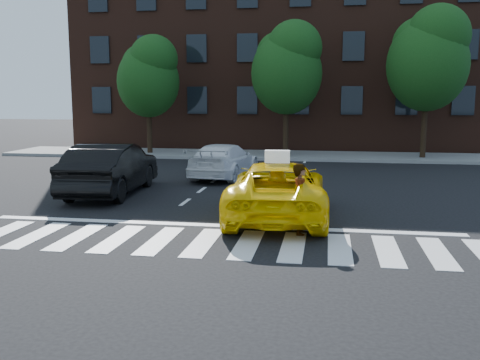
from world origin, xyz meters
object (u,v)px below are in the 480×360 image
object	(u,v)px
tree_left	(149,74)
dog	(231,224)
taxi	(278,190)
woman	(301,199)
tree_mid	(287,65)
white_suv	(224,161)
black_sedan	(111,169)
tree_right	(428,55)

from	to	relation	value
tree_left	dog	world-z (taller)	tree_left
taxi	woman	world-z (taller)	woman
tree_left	taxi	bearing A→B (deg)	-59.46
tree_mid	white_suv	world-z (taller)	tree_mid
black_sedan	dog	world-z (taller)	black_sedan
black_sedan	white_suv	xyz separation A→B (m)	(2.99, 4.28, -0.17)
tree_left	taxi	size ratio (longest dim) A/B	1.20
white_suv	tree_left	bearing A→B (deg)	-45.85
white_suv	dog	xyz separation A→B (m)	(1.84, -8.58, -0.49)
white_suv	black_sedan	bearing A→B (deg)	61.95
woman	taxi	bearing A→B (deg)	17.26
tree_mid	taxi	xyz separation A→B (m)	(0.87, -14.18, -4.10)
tree_mid	tree_left	bearing A→B (deg)	180.00
dog	woman	bearing A→B (deg)	-8.80
tree_left	white_suv	world-z (taller)	tree_left
tree_mid	black_sedan	distance (m)	13.23
tree_left	tree_mid	world-z (taller)	tree_mid
tree_left	black_sedan	distance (m)	12.42
taxi	tree_right	bearing A→B (deg)	-116.45
tree_left	black_sedan	world-z (taller)	tree_left
tree_mid	white_suv	bearing A→B (deg)	-104.79
tree_left	white_suv	distance (m)	9.94
black_sedan	woman	xyz separation A→B (m)	(6.49, -4.29, -0.01)
tree_left	taxi	xyz separation A→B (m)	(8.37, -14.18, -3.68)
tree_right	dog	size ratio (longest dim) A/B	13.30
tree_right	taxi	world-z (taller)	tree_right
white_suv	tree_mid	bearing A→B (deg)	-97.87
dog	tree_left	bearing A→B (deg)	105.92
tree_mid	taxi	bearing A→B (deg)	-86.50
taxi	woman	xyz separation A→B (m)	(0.70, -1.72, 0.09)
tree_mid	tree_right	distance (m)	7.01
woman	tree_mid	bearing A→B (deg)	0.75
tree_right	woman	xyz separation A→B (m)	(-5.44, -15.90, -4.42)
tree_left	dog	distance (m)	18.05
taxi	white_suv	size ratio (longest dim) A/B	1.16
tree_left	black_sedan	xyz separation A→B (m)	(2.57, -11.61, -3.59)
tree_mid	white_suv	size ratio (longest dim) A/B	1.52
white_suv	taxi	bearing A→B (deg)	119.14
black_sedan	white_suv	world-z (taller)	black_sedan
tree_left	dog	size ratio (longest dim) A/B	11.23
tree_mid	tree_right	world-z (taller)	tree_right
tree_mid	dog	xyz separation A→B (m)	(-0.10, -15.90, -4.66)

